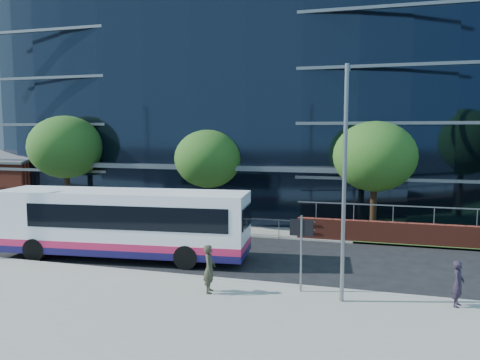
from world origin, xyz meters
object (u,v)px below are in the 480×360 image
(pedestrian_b, at_px, (209,269))
(brick_pavilion, at_px, (8,180))
(tree_far_b, at_px, (209,159))
(pedestrian, at_px, (458,284))
(street_sign, at_px, (301,237))
(streetlight_east, at_px, (345,177))
(tree_far_a, at_px, (66,147))
(tree_far_c, at_px, (375,157))
(city_bus, at_px, (125,223))

(pedestrian_b, bearing_deg, brick_pavilion, 44.56)
(tree_far_b, xyz_separation_m, pedestrian, (12.73, -11.12, -3.29))
(street_sign, height_order, pedestrian_b, street_sign)
(tree_far_b, relative_size, streetlight_east, 0.76)
(tree_far_a, height_order, pedestrian, tree_far_a)
(tree_far_a, bearing_deg, streetlight_east, -30.46)
(tree_far_a, bearing_deg, pedestrian_b, -38.99)
(pedestrian, bearing_deg, tree_far_c, 34.04)
(streetlight_east, bearing_deg, brick_pavilion, 150.76)
(brick_pavilion, xyz_separation_m, tree_far_b, (19.00, -4.00, 2.27))
(brick_pavilion, bearing_deg, street_sign, -29.65)
(street_sign, distance_m, pedestrian_b, 3.50)
(street_sign, height_order, tree_far_c, tree_far_c)
(tree_far_c, height_order, city_bus, tree_far_c)
(tree_far_a, height_order, tree_far_b, tree_far_a)
(tree_far_b, bearing_deg, pedestrian, -41.12)
(brick_pavilion, relative_size, tree_far_c, 1.32)
(pedestrian_b, bearing_deg, streetlight_east, -95.44)
(pedestrian, bearing_deg, brick_pavilion, 84.13)
(tree_far_a, bearing_deg, brick_pavilion, 153.45)
(pedestrian_b, bearing_deg, city_bus, 44.91)
(brick_pavilion, bearing_deg, tree_far_b, -11.88)
(tree_far_a, bearing_deg, tree_far_b, 2.86)
(tree_far_b, relative_size, tree_far_c, 0.93)
(brick_pavilion, relative_size, pedestrian_b, 4.91)
(street_sign, height_order, tree_far_a, tree_far_a)
(tree_far_a, relative_size, pedestrian, 4.52)
(street_sign, relative_size, pedestrian, 1.81)
(brick_pavilion, xyz_separation_m, pedestrian, (31.73, -15.12, -1.02))
(street_sign, bearing_deg, brick_pavilion, 150.35)
(brick_pavilion, relative_size, streetlight_east, 1.08)
(street_sign, xyz_separation_m, pedestrian, (5.23, -0.03, -1.23))
(streetlight_east, distance_m, pedestrian_b, 5.79)
(streetlight_east, bearing_deg, tree_far_c, 84.89)
(tree_far_c, height_order, pedestrian_b, tree_far_c)
(streetlight_east, relative_size, pedestrian_b, 4.57)
(streetlight_east, height_order, pedestrian_b, streetlight_east)
(tree_far_b, distance_m, city_bus, 8.82)
(pedestrian_b, bearing_deg, tree_far_b, 8.90)
(city_bus, bearing_deg, pedestrian, -16.91)
(brick_pavilion, xyz_separation_m, tree_far_c, (29.00, -4.50, 2.60))
(brick_pavilion, relative_size, tree_far_b, 1.42)
(brick_pavilion, height_order, tree_far_a, tree_far_a)
(street_sign, bearing_deg, tree_far_c, 76.71)
(pedestrian, bearing_deg, tree_far_b, 68.48)
(brick_pavilion, height_order, tree_far_b, tree_far_b)
(tree_far_b, relative_size, pedestrian, 3.92)
(street_sign, bearing_deg, city_bus, 162.56)
(brick_pavilion, bearing_deg, streetlight_east, -29.24)
(tree_far_b, height_order, pedestrian, tree_far_b)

